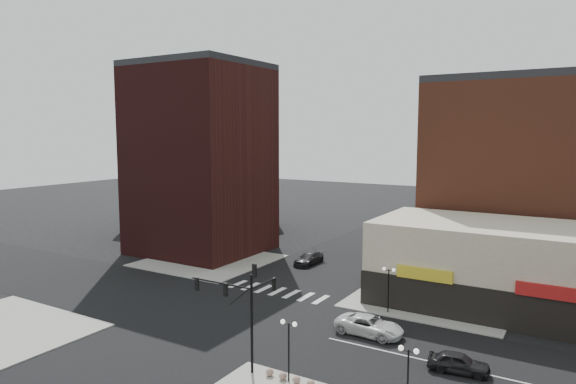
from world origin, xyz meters
The scene contains 17 objects.
ground centered at (0.00, 0.00, 0.00)m, with size 240.00×240.00×0.00m, color black.
road_ew centered at (0.00, 0.00, 0.01)m, with size 200.00×14.00×0.02m, color black.
road_ns centered at (0.00, 0.00, 0.01)m, with size 14.00×200.00×0.02m, color black.
sidewalk_nw centered at (-14.50, 14.50, 0.06)m, with size 15.00×15.00×0.12m, color gray.
sidewalk_ne centered at (14.50, 14.50, 0.06)m, with size 15.00×15.00×0.12m, color gray.
building_nw centered at (-19.00, 18.50, 12.50)m, with size 16.00×15.00×25.00m, color #351110.
building_nw_low centered at (-32.00, 34.00, 6.00)m, with size 20.00×18.00×12.00m, color #351110.
building_ne_midrise centered at (19.00, 29.50, 11.00)m, with size 18.00×15.00×22.00m, color brown.
building_ne_row centered at (21.00, 15.00, 3.30)m, with size 24.20×12.20×8.00m.
traffic_signal centered at (7.24, -7.83, 4.96)m, with size 5.59×3.09×7.77m.
street_lamp_se_a centered at (11.00, -8.00, 3.29)m, with size 1.22×0.32×4.16m.
street_lamp_se_b centered at (19.00, -8.00, 3.29)m, with size 1.22×0.32×4.16m.
street_lamp_ne centered at (12.00, 8.00, 3.29)m, with size 1.22×0.32×4.16m.
bollard_row centered at (12.13, -8.00, 0.39)m, with size 5.78×0.53×0.53m.
white_suv centered at (12.46, 2.39, 0.78)m, with size 2.58×5.59×1.55m, color silver.
dark_sedan_east centered at (20.24, -0.66, 0.71)m, with size 1.67×4.14×1.41m, color black.
dark_sedan_north centered at (-2.64, 19.67, 0.74)m, with size 2.07×5.08×1.47m, color black.
Camera 1 is at (27.56, -35.60, 16.45)m, focal length 32.00 mm.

